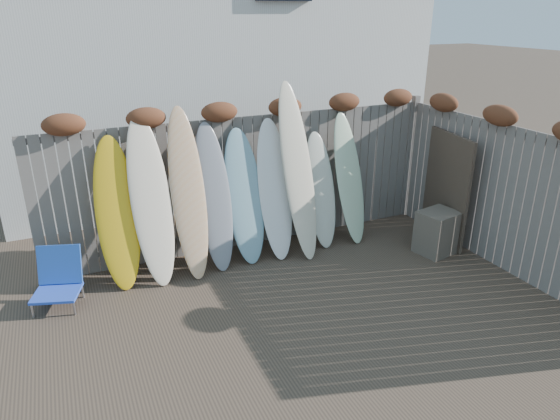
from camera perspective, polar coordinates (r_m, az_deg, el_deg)
name	(u,v)px	position (r m, az deg, el deg)	size (l,w,h in m)	color
ground	(322,324)	(5.99, 4.80, -12.88)	(80.00, 80.00, 0.00)	#493A2D
back_fence	(251,171)	(7.47, -3.33, 4.51)	(6.05, 0.28, 2.24)	slate
right_fence	(510,190)	(7.43, 24.84, 2.05)	(0.28, 4.40, 2.24)	slate
house	(198,21)	(11.17, -9.37, 20.56)	(8.50, 5.50, 6.33)	silver
beach_chair	(58,279)	(6.79, -24.01, -7.20)	(0.67, 0.70, 0.70)	blue
wooden_crate	(437,232)	(7.82, 17.54, -2.43)	(0.56, 0.46, 0.65)	brown
lattice_panel	(446,189)	(8.09, 18.46, 2.33)	(0.05, 1.14, 1.71)	#382722
surfboard_0	(117,214)	(6.76, -18.12, -0.40)	(0.53, 0.07, 2.02)	yellow
surfboard_1	(151,202)	(6.72, -14.53, 0.93)	(0.52, 0.07, 2.26)	#FFEACC
surfboard_2	(188,194)	(6.78, -10.45, 1.84)	(0.46, 0.07, 2.35)	#E5A476
surfboard_3	(214,197)	(6.95, -7.55, 1.43)	(0.47, 0.07, 2.09)	gray
surfboard_4	(244,197)	(7.12, -4.09, 1.54)	(0.54, 0.07, 1.96)	#7FABBA
surfboard_5	(275,190)	(7.22, -0.60, 2.33)	(0.49, 0.07, 2.07)	white
surfboard_6	(298,172)	(7.20, 2.07, 4.39)	(0.46, 0.07, 2.60)	beige
surfboard_7	(321,190)	(7.62, 4.66, 2.26)	(0.46, 0.07, 1.79)	silver
surfboard_8	(349,179)	(7.79, 7.92, 3.57)	(0.45, 0.07, 2.06)	beige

